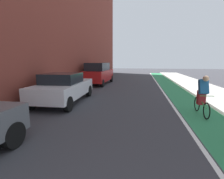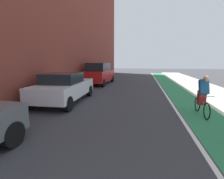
# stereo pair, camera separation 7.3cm
# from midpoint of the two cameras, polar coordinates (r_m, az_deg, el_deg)

# --- Properties ---
(ground_plane) EXTENTS (75.86, 75.86, 0.00)m
(ground_plane) POSITION_cam_midpoint_polar(r_m,az_deg,el_deg) (11.59, 5.37, -0.88)
(ground_plane) COLOR #38383D
(bike_lane_paint) EXTENTS (1.60, 34.48, 0.00)m
(bike_lane_paint) POSITION_cam_midpoint_polar(r_m,az_deg,el_deg) (13.74, 20.04, 0.25)
(bike_lane_paint) COLOR #2D8451
(bike_lane_paint) RESTS_ON ground
(lane_divider_stripe) EXTENTS (0.12, 34.48, 0.00)m
(lane_divider_stripe) POSITION_cam_midpoint_polar(r_m,az_deg,el_deg) (13.61, 16.31, 0.36)
(lane_divider_stripe) COLOR white
(lane_divider_stripe) RESTS_ON ground
(sidewalk_right) EXTENTS (2.84, 34.48, 0.14)m
(sidewalk_right) POSITION_cam_midpoint_polar(r_m,az_deg,el_deg) (14.28, 28.85, 0.25)
(sidewalk_right) COLOR #A8A59E
(sidewalk_right) RESTS_ON ground
(parked_sedan_white) EXTENTS (2.08, 4.35, 1.53)m
(parked_sedan_white) POSITION_cam_midpoint_polar(r_m,az_deg,el_deg) (8.95, -16.53, 0.71)
(parked_sedan_white) COLOR silver
(parked_sedan_white) RESTS_ON ground
(parked_suv_red) EXTENTS (2.02, 4.78, 1.98)m
(parked_suv_red) POSITION_cam_midpoint_polar(r_m,az_deg,el_deg) (15.53, -4.88, 5.62)
(parked_suv_red) COLOR red
(parked_suv_red) RESTS_ON ground
(cyclist_mid) EXTENTS (0.48, 1.67, 1.59)m
(cyclist_mid) POSITION_cam_midpoint_polar(r_m,az_deg,el_deg) (7.45, 28.46, -1.69)
(cyclist_mid) COLOR black
(cyclist_mid) RESTS_ON ground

